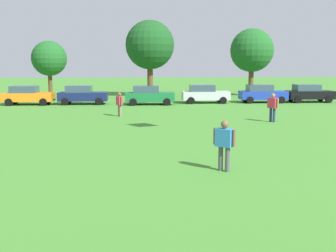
# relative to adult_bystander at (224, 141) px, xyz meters

# --- Properties ---
(ground_plane) EXTENTS (160.00, 160.00, 0.00)m
(ground_plane) POSITION_rel_adult_bystander_xyz_m (-6.36, 14.75, -1.03)
(ground_plane) COLOR #42842D
(adult_bystander) EXTENTS (0.68, 0.60, 1.73)m
(adult_bystander) POSITION_rel_adult_bystander_xyz_m (0.00, 0.00, 0.00)
(adult_bystander) COLOR #4C4C51
(adult_bystander) RESTS_ON ground
(bystander_near_trees) EXTENTS (0.52, 0.71, 1.65)m
(bystander_near_trees) POSITION_rel_adult_bystander_xyz_m (-4.28, 14.60, -0.05)
(bystander_near_trees) COLOR #8C7259
(bystander_near_trees) RESTS_ON ground
(bystander_midfield) EXTENTS (0.59, 0.73, 1.78)m
(bystander_midfield) POSITION_rel_adult_bystander_xyz_m (5.36, 11.27, 0.03)
(bystander_midfield) COLOR navy
(bystander_midfield) RESTS_ON ground
(parked_car_orange_1) EXTENTS (4.30, 2.02, 1.68)m
(parked_car_orange_1) POSITION_rel_adult_bystander_xyz_m (-12.82, 23.03, -0.17)
(parked_car_orange_1) COLOR orange
(parked_car_orange_1) RESTS_ON ground
(parked_car_navy_2) EXTENTS (4.30, 2.02, 1.68)m
(parked_car_navy_2) POSITION_rel_adult_bystander_xyz_m (-8.09, 23.25, -0.17)
(parked_car_navy_2) COLOR #141E4C
(parked_car_navy_2) RESTS_ON ground
(parked_car_green_3) EXTENTS (4.30, 2.02, 1.68)m
(parked_car_green_3) POSITION_rel_adult_bystander_xyz_m (-2.14, 22.49, -0.17)
(parked_car_green_3) COLOR #196B38
(parked_car_green_3) RESTS_ON ground
(parked_car_silver_4) EXTENTS (4.30, 2.02, 1.68)m
(parked_car_silver_4) POSITION_rel_adult_bystander_xyz_m (3.03, 23.62, -0.17)
(parked_car_silver_4) COLOR silver
(parked_car_silver_4) RESTS_ON ground
(parked_car_blue_5) EXTENTS (4.30, 2.02, 1.68)m
(parked_car_blue_5) POSITION_rel_adult_bystander_xyz_m (8.45, 23.74, -0.17)
(parked_car_blue_5) COLOR #1E38AD
(parked_car_blue_5) RESTS_ON ground
(parked_car_black_6) EXTENTS (4.30, 2.02, 1.68)m
(parked_car_black_6) POSITION_rel_adult_bystander_xyz_m (12.97, 23.83, -0.17)
(parked_car_black_6) COLOR black
(parked_car_black_6) RESTS_ON ground
(tree_left) EXTENTS (3.97, 3.97, 6.18)m
(tree_left) POSITION_rel_adult_bystander_xyz_m (-13.25, 33.98, 3.15)
(tree_left) COLOR brown
(tree_left) RESTS_ON ground
(tree_right) EXTENTS (5.33, 5.33, 8.31)m
(tree_right) POSITION_rel_adult_bystander_xyz_m (-1.83, 31.64, 4.58)
(tree_right) COLOR brown
(tree_right) RESTS_ON ground
(tree_far_right) EXTENTS (4.80, 4.80, 7.47)m
(tree_far_right) POSITION_rel_adult_bystander_xyz_m (9.50, 31.56, 4.02)
(tree_far_right) COLOR brown
(tree_far_right) RESTS_ON ground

